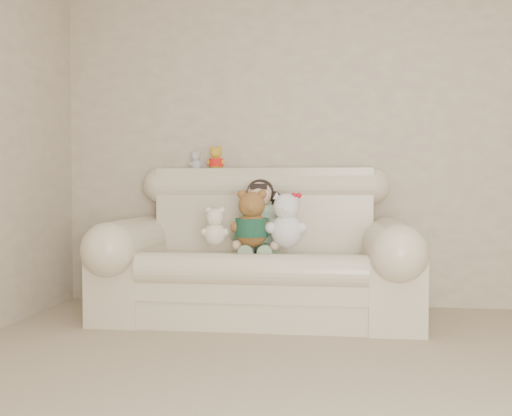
{
  "coord_description": "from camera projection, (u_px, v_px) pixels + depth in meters",
  "views": [
    {
      "loc": [
        -0.22,
        -1.82,
        0.88
      ],
      "look_at": [
        -0.69,
        1.9,
        0.75
      ],
      "focal_mm": 40.12,
      "sensor_mm": 36.0,
      "label": 1
    }
  ],
  "objects": [
    {
      "name": "wall_back",
      "position": [
        359.0,
        132.0,
        4.24
      ],
      "size": [
        4.5,
        0.0,
        4.5
      ],
      "primitive_type": "plane",
      "rotation": [
        1.57,
        0.0,
        0.0
      ],
      "color": "beige",
      "rests_on": "ground"
    },
    {
      "name": "sofa",
      "position": [
        258.0,
        242.0,
        3.86
      ],
      "size": [
        2.1,
        0.95,
        1.03
      ],
      "primitive_type": null,
      "color": "beige",
      "rests_on": "floor"
    },
    {
      "name": "seated_child",
      "position": [
        260.0,
        216.0,
        3.93
      ],
      "size": [
        0.37,
        0.43,
        0.53
      ],
      "primitive_type": null,
      "rotation": [
        0.0,
        0.0,
        -0.14
      ],
      "color": "#2A7130",
      "rests_on": "sofa"
    },
    {
      "name": "brown_teddy",
      "position": [
        252.0,
        213.0,
        3.73
      ],
      "size": [
        0.31,
        0.26,
        0.44
      ],
      "primitive_type": null,
      "rotation": [
        0.0,
        0.0,
        -0.17
      ],
      "color": "brown",
      "rests_on": "sofa"
    },
    {
      "name": "white_cat",
      "position": [
        286.0,
        214.0,
        3.68
      ],
      "size": [
        0.32,
        0.28,
        0.42
      ],
      "primitive_type": null,
      "rotation": [
        0.0,
        0.0,
        -0.31
      ],
      "color": "white",
      "rests_on": "sofa"
    },
    {
      "name": "cream_teddy",
      "position": [
        215.0,
        223.0,
        3.78
      ],
      "size": [
        0.22,
        0.18,
        0.3
      ],
      "primitive_type": null,
      "rotation": [
        0.0,
        0.0,
        0.2
      ],
      "color": "#EBE6CC",
      "rests_on": "sofa"
    },
    {
      "name": "yellow_mini_bear",
      "position": [
        216.0,
        156.0,
        4.24
      ],
      "size": [
        0.16,
        0.13,
        0.21
      ],
      "primitive_type": null,
      "rotation": [
        0.0,
        0.0,
        0.2
      ],
      "color": "gold",
      "rests_on": "sofa"
    },
    {
      "name": "grey_mini_plush",
      "position": [
        196.0,
        159.0,
        4.29
      ],
      "size": [
        0.14,
        0.12,
        0.18
      ],
      "primitive_type": null,
      "rotation": [
        0.0,
        0.0,
        -0.4
      ],
      "color": "silver",
      "rests_on": "sofa"
    }
  ]
}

